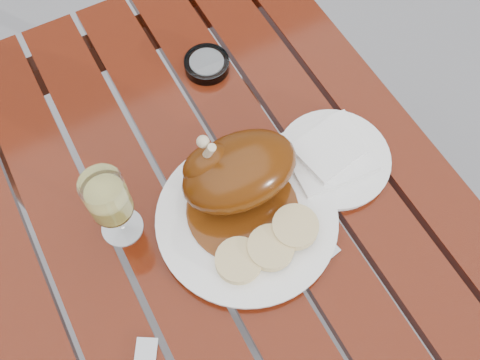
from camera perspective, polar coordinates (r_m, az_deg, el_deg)
name	(u,v)px	position (r m, az deg, el deg)	size (l,w,h in m)	color
ground	(237,332)	(1.60, -0.30, -15.92)	(60.00, 60.00, 0.00)	slate
table	(236,299)	(1.24, -0.38, -12.56)	(0.80, 1.20, 0.75)	#5F1D0B
dinner_plate	(247,219)	(0.88, 0.73, -4.20)	(0.30, 0.30, 0.02)	white
roast_duck	(236,172)	(0.85, -0.48, 0.86)	(0.21, 0.20, 0.14)	#5A280A
bread_dumplings	(268,245)	(0.85, 3.05, -6.92)	(0.18, 0.09, 0.02)	beige
wine_glass	(112,208)	(0.84, -13.45, -2.89)	(0.07, 0.07, 0.16)	#DFD865
side_plate	(333,159)	(0.95, 9.92, 2.22)	(0.20, 0.20, 0.02)	white
napkin	(326,153)	(0.94, 9.21, 2.86)	(0.14, 0.13, 0.01)	white
ashtray	(207,64)	(1.05, -3.56, 12.22)	(0.09, 0.09, 0.02)	#B2B7BC
knife	(288,204)	(0.91, 5.19, -2.53)	(0.02, 0.23, 0.01)	gray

